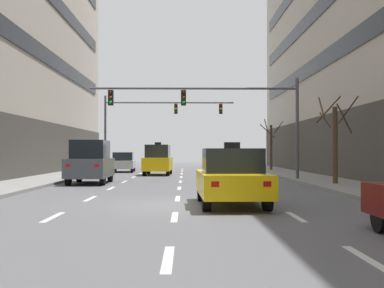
# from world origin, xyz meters

# --- Properties ---
(ground_plane) EXTENTS (120.00, 120.00, 0.00)m
(ground_plane) POSITION_xyz_m (0.00, 0.00, 0.00)
(ground_plane) COLOR slate
(lane_stripe_l1_s3) EXTENTS (0.16, 2.00, 0.01)m
(lane_stripe_l1_s3) POSITION_xyz_m (-3.03, -3.00, 0.00)
(lane_stripe_l1_s3) COLOR silver
(lane_stripe_l1_s3) RESTS_ON ground
(lane_stripe_l1_s4) EXTENTS (0.16, 2.00, 0.01)m
(lane_stripe_l1_s4) POSITION_xyz_m (-3.03, 2.00, 0.00)
(lane_stripe_l1_s4) COLOR silver
(lane_stripe_l1_s4) RESTS_ON ground
(lane_stripe_l1_s5) EXTENTS (0.16, 2.00, 0.01)m
(lane_stripe_l1_s5) POSITION_xyz_m (-3.03, 7.00, 0.00)
(lane_stripe_l1_s5) COLOR silver
(lane_stripe_l1_s5) RESTS_ON ground
(lane_stripe_l1_s6) EXTENTS (0.16, 2.00, 0.01)m
(lane_stripe_l1_s6) POSITION_xyz_m (-3.03, 12.00, 0.00)
(lane_stripe_l1_s6) COLOR silver
(lane_stripe_l1_s6) RESTS_ON ground
(lane_stripe_l1_s7) EXTENTS (0.16, 2.00, 0.01)m
(lane_stripe_l1_s7) POSITION_xyz_m (-3.03, 17.00, 0.00)
(lane_stripe_l1_s7) COLOR silver
(lane_stripe_l1_s7) RESTS_ON ground
(lane_stripe_l1_s8) EXTENTS (0.16, 2.00, 0.01)m
(lane_stripe_l1_s8) POSITION_xyz_m (-3.03, 22.00, 0.00)
(lane_stripe_l1_s8) COLOR silver
(lane_stripe_l1_s8) RESTS_ON ground
(lane_stripe_l1_s9) EXTENTS (0.16, 2.00, 0.01)m
(lane_stripe_l1_s9) POSITION_xyz_m (-3.03, 27.00, 0.00)
(lane_stripe_l1_s9) COLOR silver
(lane_stripe_l1_s9) RESTS_ON ground
(lane_stripe_l1_s10) EXTENTS (0.16, 2.00, 0.01)m
(lane_stripe_l1_s10) POSITION_xyz_m (-3.03, 32.00, 0.00)
(lane_stripe_l1_s10) COLOR silver
(lane_stripe_l1_s10) RESTS_ON ground
(lane_stripe_l2_s2) EXTENTS (0.16, 2.00, 0.01)m
(lane_stripe_l2_s2) POSITION_xyz_m (0.00, -8.00, 0.00)
(lane_stripe_l2_s2) COLOR silver
(lane_stripe_l2_s2) RESTS_ON ground
(lane_stripe_l2_s3) EXTENTS (0.16, 2.00, 0.01)m
(lane_stripe_l2_s3) POSITION_xyz_m (0.00, -3.00, 0.00)
(lane_stripe_l2_s3) COLOR silver
(lane_stripe_l2_s3) RESTS_ON ground
(lane_stripe_l2_s4) EXTENTS (0.16, 2.00, 0.01)m
(lane_stripe_l2_s4) POSITION_xyz_m (0.00, 2.00, 0.00)
(lane_stripe_l2_s4) COLOR silver
(lane_stripe_l2_s4) RESTS_ON ground
(lane_stripe_l2_s5) EXTENTS (0.16, 2.00, 0.01)m
(lane_stripe_l2_s5) POSITION_xyz_m (0.00, 7.00, 0.00)
(lane_stripe_l2_s5) COLOR silver
(lane_stripe_l2_s5) RESTS_ON ground
(lane_stripe_l2_s6) EXTENTS (0.16, 2.00, 0.01)m
(lane_stripe_l2_s6) POSITION_xyz_m (0.00, 12.00, 0.00)
(lane_stripe_l2_s6) COLOR silver
(lane_stripe_l2_s6) RESTS_ON ground
(lane_stripe_l2_s7) EXTENTS (0.16, 2.00, 0.01)m
(lane_stripe_l2_s7) POSITION_xyz_m (0.00, 17.00, 0.00)
(lane_stripe_l2_s7) COLOR silver
(lane_stripe_l2_s7) RESTS_ON ground
(lane_stripe_l2_s8) EXTENTS (0.16, 2.00, 0.01)m
(lane_stripe_l2_s8) POSITION_xyz_m (0.00, 22.00, 0.00)
(lane_stripe_l2_s8) COLOR silver
(lane_stripe_l2_s8) RESTS_ON ground
(lane_stripe_l2_s9) EXTENTS (0.16, 2.00, 0.01)m
(lane_stripe_l2_s9) POSITION_xyz_m (0.00, 27.00, 0.00)
(lane_stripe_l2_s9) COLOR silver
(lane_stripe_l2_s9) RESTS_ON ground
(lane_stripe_l2_s10) EXTENTS (0.16, 2.00, 0.01)m
(lane_stripe_l2_s10) POSITION_xyz_m (0.00, 32.00, 0.00)
(lane_stripe_l2_s10) COLOR silver
(lane_stripe_l2_s10) RESTS_ON ground
(lane_stripe_l3_s2) EXTENTS (0.16, 2.00, 0.01)m
(lane_stripe_l3_s2) POSITION_xyz_m (3.03, -8.00, 0.00)
(lane_stripe_l3_s2) COLOR silver
(lane_stripe_l3_s2) RESTS_ON ground
(lane_stripe_l3_s3) EXTENTS (0.16, 2.00, 0.01)m
(lane_stripe_l3_s3) POSITION_xyz_m (3.03, -3.00, 0.00)
(lane_stripe_l3_s3) COLOR silver
(lane_stripe_l3_s3) RESTS_ON ground
(lane_stripe_l3_s4) EXTENTS (0.16, 2.00, 0.01)m
(lane_stripe_l3_s4) POSITION_xyz_m (3.03, 2.00, 0.00)
(lane_stripe_l3_s4) COLOR silver
(lane_stripe_l3_s4) RESTS_ON ground
(lane_stripe_l3_s5) EXTENTS (0.16, 2.00, 0.01)m
(lane_stripe_l3_s5) POSITION_xyz_m (3.03, 7.00, 0.00)
(lane_stripe_l3_s5) COLOR silver
(lane_stripe_l3_s5) RESTS_ON ground
(lane_stripe_l3_s6) EXTENTS (0.16, 2.00, 0.01)m
(lane_stripe_l3_s6) POSITION_xyz_m (3.03, 12.00, 0.00)
(lane_stripe_l3_s6) COLOR silver
(lane_stripe_l3_s6) RESTS_ON ground
(lane_stripe_l3_s7) EXTENTS (0.16, 2.00, 0.01)m
(lane_stripe_l3_s7) POSITION_xyz_m (3.03, 17.00, 0.00)
(lane_stripe_l3_s7) COLOR silver
(lane_stripe_l3_s7) RESTS_ON ground
(lane_stripe_l3_s8) EXTENTS (0.16, 2.00, 0.01)m
(lane_stripe_l3_s8) POSITION_xyz_m (3.03, 22.00, 0.00)
(lane_stripe_l3_s8) COLOR silver
(lane_stripe_l3_s8) RESTS_ON ground
(lane_stripe_l3_s9) EXTENTS (0.16, 2.00, 0.01)m
(lane_stripe_l3_s9) POSITION_xyz_m (3.03, 27.00, 0.00)
(lane_stripe_l3_s9) COLOR silver
(lane_stripe_l3_s9) RESTS_ON ground
(lane_stripe_l3_s10) EXTENTS (0.16, 2.00, 0.01)m
(lane_stripe_l3_s10) POSITION_xyz_m (3.03, 32.00, 0.00)
(lane_stripe_l3_s10) COLOR silver
(lane_stripe_l3_s10) RESTS_ON ground
(car_driving_0) EXTENTS (1.96, 4.28, 1.57)m
(car_driving_0) POSITION_xyz_m (-4.66, 25.06, 0.78)
(car_driving_0) COLOR black
(car_driving_0) RESTS_ON ground
(taxi_driving_1) EXTENTS (2.02, 4.64, 1.91)m
(taxi_driving_1) POSITION_xyz_m (1.65, -0.43, 0.85)
(taxi_driving_1) COLOR black
(taxi_driving_1) RESTS_ON ground
(taxi_driving_2) EXTENTS (1.96, 4.40, 2.28)m
(taxi_driving_2) POSITION_xyz_m (-1.64, 19.92, 1.05)
(taxi_driving_2) COLOR black
(taxi_driving_2) RESTS_ON ground
(car_driving_3) EXTENTS (1.99, 4.60, 2.21)m
(car_driving_3) POSITION_xyz_m (-4.57, 10.40, 1.10)
(car_driving_3) COLOR black
(car_driving_3) RESTS_ON ground
(traffic_signal_0) EXTENTS (11.54, 0.35, 5.57)m
(traffic_signal_0) POSITION_xyz_m (2.11, 12.42, 4.15)
(traffic_signal_0) COLOR #4C4C51
(traffic_signal_0) RESTS_ON sidewalk_right
(traffic_signal_1) EXTENTS (10.90, 0.35, 6.19)m
(traffic_signal_1) POSITION_xyz_m (-2.54, 27.34, 4.59)
(traffic_signal_1) COLOR #4C4C51
(traffic_signal_1) RESTS_ON sidewalk_left
(street_tree_0) EXTENTS (1.87, 1.87, 4.19)m
(street_tree_0) POSITION_xyz_m (7.32, 26.18, 2.18)
(street_tree_0) COLOR #4C3823
(street_tree_0) RESTS_ON sidewalk_right
(street_tree_1) EXTENTS (1.75, 1.76, 4.20)m
(street_tree_1) POSITION_xyz_m (7.32, 8.23, 2.22)
(street_tree_1) COLOR #4C3823
(street_tree_1) RESTS_ON sidewalk_right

